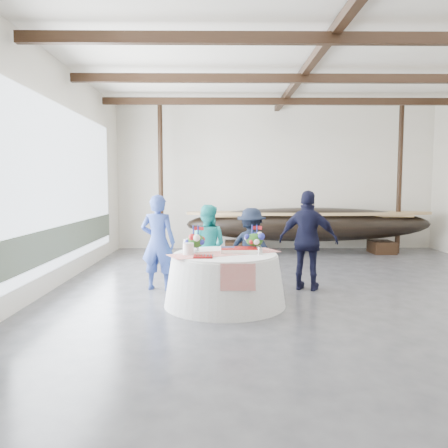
{
  "coord_description": "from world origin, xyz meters",
  "views": [
    {
      "loc": [
        -1.79,
        -7.9,
        1.99
      ],
      "look_at": [
        -1.7,
        0.71,
        1.24
      ],
      "focal_mm": 35.0,
      "sensor_mm": 36.0,
      "label": 1
    }
  ],
  "objects": [
    {
      "name": "floor",
      "position": [
        0.0,
        0.0,
        0.0
      ],
      "size": [
        10.0,
        12.0,
        0.01
      ],
      "primitive_type": "cube",
      "color": "#3D3D42",
      "rests_on": "ground"
    },
    {
      "name": "wall_back",
      "position": [
        0.0,
        6.0,
        2.25
      ],
      "size": [
        10.0,
        0.02,
        4.5
      ],
      "primitive_type": "cube",
      "color": "silver",
      "rests_on": "ground"
    },
    {
      "name": "wall_left",
      "position": [
        -5.0,
        0.0,
        2.25
      ],
      "size": [
        0.02,
        12.0,
        4.5
      ],
      "primitive_type": "cube",
      "color": "silver",
      "rests_on": "ground"
    },
    {
      "name": "ceiling",
      "position": [
        0.0,
        0.0,
        4.5
      ],
      "size": [
        10.0,
        12.0,
        0.01
      ],
      "primitive_type": "cube",
      "color": "white",
      "rests_on": "wall_back"
    },
    {
      "name": "pavilion_structure",
      "position": [
        0.0,
        0.84,
        4.0
      ],
      "size": [
        9.8,
        11.76,
        4.5
      ],
      "color": "black",
      "rests_on": "ground"
    },
    {
      "name": "open_bay",
      "position": [
        -4.95,
        1.0,
        1.83
      ],
      "size": [
        0.03,
        7.0,
        3.2
      ],
      "color": "silver",
      "rests_on": "ground"
    },
    {
      "name": "longboat_display",
      "position": [
        0.87,
        4.9,
        0.87
      ],
      "size": [
        7.24,
        1.45,
        1.36
      ],
      "color": "black",
      "rests_on": "ground"
    },
    {
      "name": "banquet_table",
      "position": [
        -1.7,
        -0.69,
        0.43
      ],
      "size": [
        2.03,
        2.03,
        0.87
      ],
      "color": "silver",
      "rests_on": "ground"
    },
    {
      "name": "tabletop_items",
      "position": [
        -1.73,
        -0.58,
        1.02
      ],
      "size": [
        1.93,
        1.29,
        0.4
      ],
      "color": "red",
      "rests_on": "banquet_table"
    },
    {
      "name": "guest_woman_blue",
      "position": [
        -2.96,
        0.39,
        0.92
      ],
      "size": [
        0.73,
        0.53,
        1.83
      ],
      "primitive_type": "imported",
      "rotation": [
        0.0,
        0.0,
        2.99
      ],
      "color": "navy",
      "rests_on": "ground"
    },
    {
      "name": "guest_woman_teal",
      "position": [
        -2.03,
        0.61,
        0.81
      ],
      "size": [
        0.92,
        0.79,
        1.63
      ],
      "primitive_type": "imported",
      "rotation": [
        0.0,
        0.0,
        2.89
      ],
      "color": "#21AAA7",
      "rests_on": "ground"
    },
    {
      "name": "guest_man_left",
      "position": [
        -1.16,
        0.57,
        0.78
      ],
      "size": [
        1.16,
        0.96,
        1.57
      ],
      "primitive_type": "imported",
      "rotation": [
        0.0,
        0.0,
        2.7
      ],
      "color": "black",
      "rests_on": "ground"
    },
    {
      "name": "guest_man_right",
      "position": [
        -0.09,
        0.34,
        0.95
      ],
      "size": [
        1.21,
        0.85,
        1.91
      ],
      "primitive_type": "imported",
      "rotation": [
        0.0,
        0.0,
        2.76
      ],
      "color": "black",
      "rests_on": "ground"
    }
  ]
}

